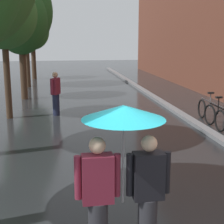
# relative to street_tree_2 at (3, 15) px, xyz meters

# --- Properties ---
(kerb_strip) EXTENTS (0.30, 36.00, 0.12)m
(kerb_strip) POSITION_rel_street_tree_2_xyz_m (6.34, 0.73, -3.59)
(kerb_strip) COLOR slate
(kerb_strip) RESTS_ON ground
(street_tree_2) EXTENTS (2.33, 2.33, 4.87)m
(street_tree_2) POSITION_rel_street_tree_2_xyz_m (0.00, 0.00, 0.00)
(street_tree_2) COLOR #473323
(street_tree_2) RESTS_ON ground
(street_tree_3) EXTENTS (2.46, 2.46, 5.20)m
(street_tree_3) POSITION_rel_street_tree_2_xyz_m (0.17, 3.95, -0.03)
(street_tree_3) COLOR #473323
(street_tree_3) RESTS_ON ground
(street_tree_4) EXTENTS (3.17, 3.17, 6.36)m
(street_tree_4) POSITION_rel_street_tree_2_xyz_m (0.02, 8.06, 0.67)
(street_tree_4) COLOR #473323
(street_tree_4) RESTS_ON ground
(street_tree_5) EXTENTS (2.29, 2.29, 4.54)m
(street_tree_5) POSITION_rel_street_tree_2_xyz_m (0.12, 11.95, -0.40)
(street_tree_5) COLOR #473323
(street_tree_5) RESTS_ON ground
(parked_bicycle_5) EXTENTS (1.15, 0.82, 0.96)m
(parked_bicycle_5) POSITION_rel_street_tree_2_xyz_m (7.31, -1.99, -3.27)
(parked_bicycle_5) COLOR black
(parked_bicycle_5) RESTS_ON ground
(parked_bicycle_6) EXTENTS (1.11, 0.74, 0.96)m
(parked_bicycle_6) POSITION_rel_street_tree_2_xyz_m (7.44, -1.11, -3.27)
(parked_bicycle_6) COLOR black
(parked_bicycle_6) RESTS_ON ground
(couple_under_umbrella) EXTENTS (1.25, 1.05, 2.10)m
(couple_under_umbrella) POSITION_rel_street_tree_2_xyz_m (2.61, -8.59, -2.28)
(couple_under_umbrella) COLOR #2D2D33
(couple_under_umbrella) RESTS_ON ground
(pedestrian_walking_midground) EXTENTS (0.38, 0.54, 1.64)m
(pedestrian_walking_midground) POSITION_rel_street_tree_2_xyz_m (1.69, 0.23, -2.81)
(pedestrian_walking_midground) COLOR #1E233D
(pedestrian_walking_midground) RESTS_ON ground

